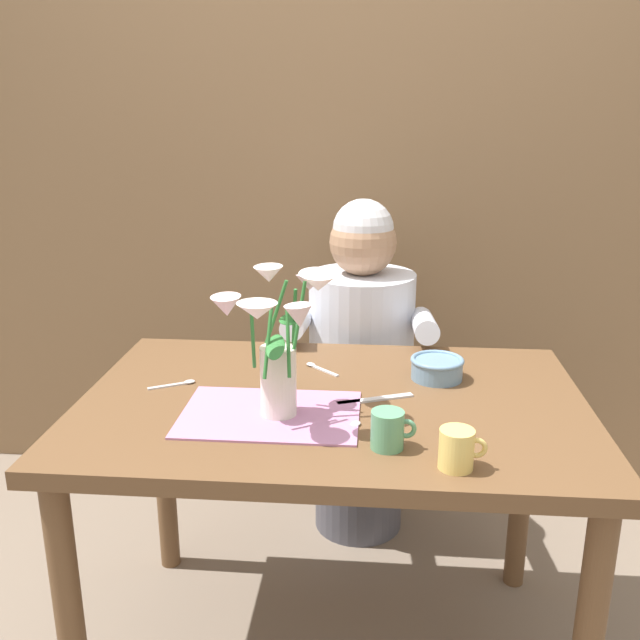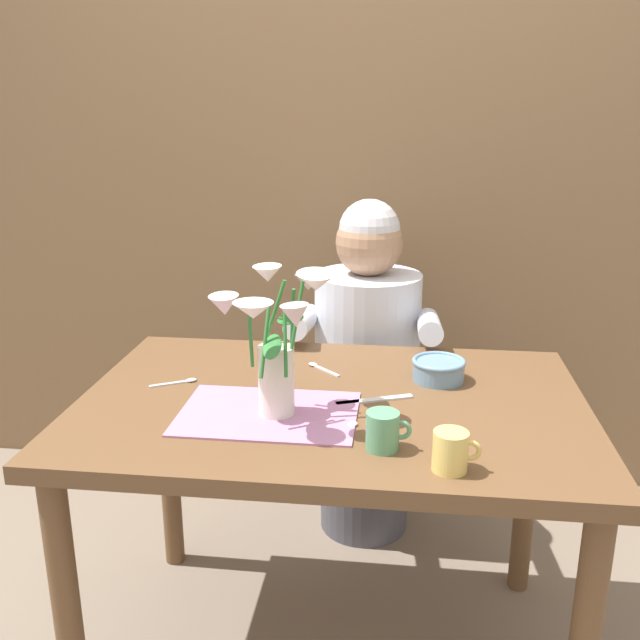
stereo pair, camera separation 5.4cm
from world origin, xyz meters
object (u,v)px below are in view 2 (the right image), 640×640
ceramic_mug (451,451)px  flower_vase (277,336)px  seated_person (366,374)px  dinner_knife (374,399)px  tea_cup (383,431)px  ceramic_bowl (439,369)px

ceramic_mug → flower_vase: bearing=151.8°
seated_person → dinner_knife: size_ratio=5.97×
flower_vase → tea_cup: size_ratio=3.60×
dinner_knife → tea_cup: bearing=-105.2°
seated_person → flower_vase: bearing=-103.1°
tea_cup → ceramic_bowl: bearing=71.9°
ceramic_bowl → ceramic_mug: bearing=-89.5°
dinner_knife → ceramic_mug: size_ratio=2.04×
ceramic_mug → ceramic_bowl: bearing=90.5°
seated_person → dinner_knife: (0.05, -0.61, 0.18)m
ceramic_mug → seated_person: bearing=102.7°
ceramic_bowl → flower_vase: bearing=-144.1°
seated_person → ceramic_mug: size_ratio=12.20×
dinner_knife → seated_person: bearing=72.9°
ceramic_bowl → tea_cup: bearing=-108.1°
seated_person → ceramic_mug: bearing=-78.1°
flower_vase → tea_cup: bearing=-27.9°
flower_vase → tea_cup: 0.31m
ceramic_bowl → ceramic_mug: ceramic_mug is taller
flower_vase → ceramic_bowl: 0.48m
flower_vase → dinner_knife: 0.30m
ceramic_bowl → dinner_knife: ceramic_bowl is taller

